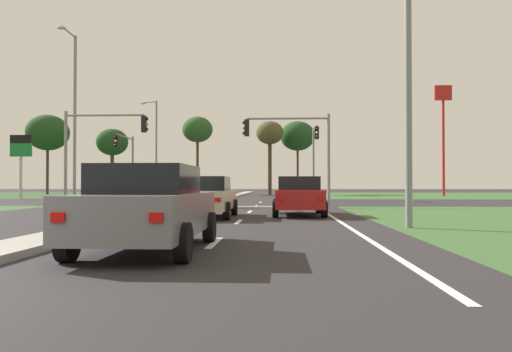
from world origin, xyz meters
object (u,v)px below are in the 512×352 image
traffic_signal_far_right (315,150)px  treeline_fifth (298,136)px  treeline_fourth (270,134)px  car_silver_fifth (221,188)px  treeline_third (198,130)px  traffic_signal_near_right (295,142)px  street_lamp_second (74,110)px  car_beige_near (208,197)px  car_red_second (298,196)px  car_grey_fourth (149,207)px  street_lamp_near (406,22)px  treeline_second (112,143)px  street_lamp_third (155,143)px  fuel_price_totem (21,152)px  treeline_near (48,133)px  pedestrian_at_median (225,186)px  fastfood_pole_sign (443,115)px  traffic_signal_near_left (96,140)px  traffic_signal_far_left (126,155)px  car_maroon_third (199,189)px

traffic_signal_far_right → treeline_fifth: bearing=91.4°
treeline_fourth → car_silver_fifth: bearing=-179.5°
treeline_third → traffic_signal_near_right: bearing=-71.1°
traffic_signal_near_right → street_lamp_second: (-14.25, 3.28, 2.42)m
treeline_fifth → treeline_third: bearing=-167.5°
car_beige_near → traffic_signal_far_right: (5.43, 21.65, 3.24)m
car_red_second → car_grey_fourth: size_ratio=1.01×
car_grey_fourth → car_red_second: bearing=73.9°
street_lamp_near → street_lamp_second: (-16.98, 17.49, 0.23)m
car_silver_fifth → treeline_second: 14.95m
car_red_second → street_lamp_third: (-14.27, 33.36, 4.87)m
traffic_signal_near_right → fuel_price_totem: size_ratio=0.98×
treeline_near → treeline_fifth: 31.04m
treeline_fifth → street_lamp_near: bearing=-88.3°
street_lamp_second → street_lamp_near: bearing=-45.9°
car_red_second → treeline_fourth: size_ratio=0.52×
car_silver_fifth → pedestrian_at_median: (2.26, -16.11, 0.31)m
car_red_second → pedestrian_at_median: pedestrian_at_median is taller
treeline_near → fastfood_pole_sign: bearing=-6.9°
car_beige_near → treeline_fifth: 45.58m
pedestrian_at_median → fuel_price_totem: 17.28m
traffic_signal_near_left → street_lamp_near: bearing=-44.9°
traffic_signal_far_left → treeline_fourth: size_ratio=0.60×
car_grey_fourth → fastfood_pole_sign: bearing=66.4°
car_beige_near → treeline_fourth: (1.41, 41.57, 6.49)m
traffic_signal_near_right → fuel_price_totem: 25.65m
traffic_signal_near_left → fuel_price_totem: size_ratio=1.02×
fuel_price_totem → treeline_fifth: size_ratio=0.58×
traffic_signal_far_left → treeline_third: bearing=83.6°
traffic_signal_far_left → pedestrian_at_median: size_ratio=3.21×
car_red_second → street_lamp_third: size_ratio=0.45×
car_beige_near → traffic_signal_far_right: size_ratio=0.76×
treeline_second → car_silver_fifth: bearing=-5.4°
treeline_third → traffic_signal_far_left: bearing=-96.4°
traffic_signal_far_left → car_silver_fifth: bearing=75.2°
street_lamp_second → treeline_second: bearing=104.3°
treeline_second → treeline_fourth: (19.67, -1.26, 0.83)m
car_maroon_third → street_lamp_second: size_ratio=0.39×
traffic_signal_near_left → treeline_third: 32.46m
treeline_second → treeline_fifth: size_ratio=0.89×
car_red_second → car_maroon_third: (-7.99, 24.10, 0.02)m
car_grey_fourth → fuel_price_totem: (-19.23, 31.60, 3.10)m
traffic_signal_far_left → treeline_third: size_ratio=0.56×
street_lamp_near → treeline_second: 53.14m
street_lamp_third → car_maroon_third: bearing=-55.8°
fuel_price_totem → street_lamp_second: bearing=-47.4°
car_silver_fifth → street_lamp_third: size_ratio=0.44×
car_red_second → pedestrian_at_median: bearing=103.3°
traffic_signal_far_right → street_lamp_second: bearing=-152.3°
car_beige_near → car_silver_fifth: (-4.46, 41.53, 0.04)m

